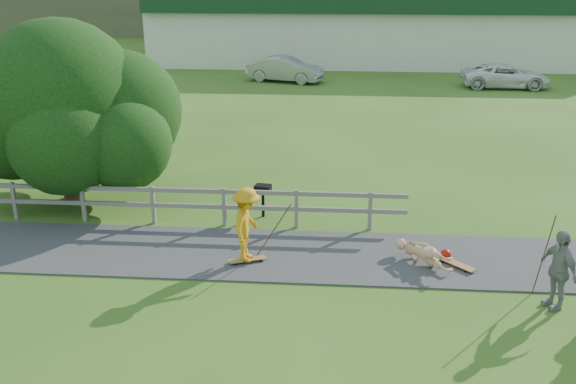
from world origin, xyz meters
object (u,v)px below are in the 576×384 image
(skater_rider, at_px, (247,229))
(spectator_b, at_px, (558,269))
(skater_fallen, at_px, (423,254))
(tree, at_px, (66,135))
(car_white, at_px, (506,76))
(car_silver, at_px, (285,69))
(bbq, at_px, (263,201))

(skater_rider, bearing_deg, spectator_b, -94.43)
(skater_fallen, bearing_deg, spectator_b, -77.09)
(skater_fallen, xyz_separation_m, tree, (-10.23, 3.78, 1.75))
(skater_rider, height_order, car_white, skater_rider)
(skater_rider, distance_m, skater_fallen, 4.29)
(skater_rider, xyz_separation_m, car_silver, (-1.13, 24.77, -0.16))
(spectator_b, height_order, car_silver, spectator_b)
(spectator_b, distance_m, car_silver, 27.49)
(spectator_b, relative_size, car_silver, 0.39)
(car_white, bearing_deg, spectator_b, 169.84)
(skater_fallen, height_order, bbq, bbq)
(car_white, bearing_deg, skater_fallen, 163.28)
(skater_rider, bearing_deg, bbq, 7.98)
(spectator_b, bearing_deg, skater_fallen, -147.33)
(tree, bearing_deg, skater_fallen, -20.29)
(car_white, bearing_deg, bbq, 151.53)
(skater_fallen, relative_size, bbq, 1.70)
(skater_fallen, distance_m, car_silver, 25.11)
(car_silver, bearing_deg, skater_fallen, -151.60)
(spectator_b, height_order, bbq, spectator_b)
(skater_fallen, xyz_separation_m, spectator_b, (2.53, -1.81, 0.59))
(car_silver, distance_m, bbq, 21.76)
(skater_rider, relative_size, skater_fallen, 1.13)
(skater_fallen, relative_size, spectator_b, 0.92)
(skater_fallen, distance_m, tree, 11.05)
(spectator_b, height_order, tree, tree)
(bbq, bearing_deg, car_silver, 103.35)
(skater_fallen, height_order, spectator_b, spectator_b)
(spectator_b, relative_size, bbq, 1.84)
(skater_fallen, distance_m, bbq, 5.06)
(skater_rider, height_order, tree, tree)
(car_white, bearing_deg, tree, 139.05)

